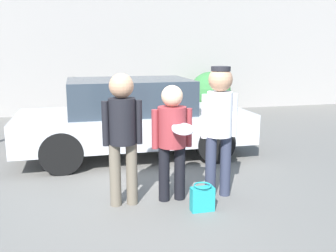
{
  "coord_description": "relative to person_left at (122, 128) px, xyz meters",
  "views": [
    {
      "loc": [
        -0.84,
        -4.86,
        2.05
      ],
      "look_at": [
        0.38,
        0.08,
        1.0
      ],
      "focal_mm": 40.0,
      "sensor_mm": 36.0,
      "label": 1
    }
  ],
  "objects": [
    {
      "name": "shrub",
      "position": [
        3.62,
        6.56,
        -0.39
      ],
      "size": [
        1.33,
        1.33,
        1.33
      ],
      "color": "#387A3D",
      "rests_on": "ground"
    },
    {
      "name": "person_left",
      "position": [
        0.0,
        0.0,
        0.0
      ],
      "size": [
        0.52,
        0.35,
        1.75
      ],
      "color": "#665B4C",
      "rests_on": "ground"
    },
    {
      "name": "person_right",
      "position": [
        1.32,
        -0.02,
        0.06
      ],
      "size": [
        0.52,
        0.35,
        1.82
      ],
      "color": "#2D3347",
      "rests_on": "ground"
    },
    {
      "name": "person_middle_with_frisbee",
      "position": [
        0.66,
        0.0,
        -0.11
      ],
      "size": [
        0.55,
        0.61,
        1.58
      ],
      "color": "black",
      "rests_on": "ground"
    },
    {
      "name": "handbag",
      "position": [
        0.95,
        -0.44,
        -0.88
      ],
      "size": [
        0.3,
        0.23,
        0.35
      ],
      "color": "teal",
      "rests_on": "ground"
    },
    {
      "name": "storefront_building",
      "position": [
        0.28,
        7.41,
        1.12
      ],
      "size": [
        24.0,
        0.22,
        4.28
      ],
      "color": "gray",
      "rests_on": "ground"
    },
    {
      "name": "parked_car_near",
      "position": [
        0.48,
        2.31,
        -0.3
      ],
      "size": [
        4.35,
        1.88,
        1.49
      ],
      "color": "#B7BABF",
      "rests_on": "ground"
    },
    {
      "name": "ground_plane",
      "position": [
        0.28,
        0.15,
        -1.05
      ],
      "size": [
        56.0,
        56.0,
        0.0
      ],
      "primitive_type": "plane",
      "color": "#66635E"
    }
  ]
}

